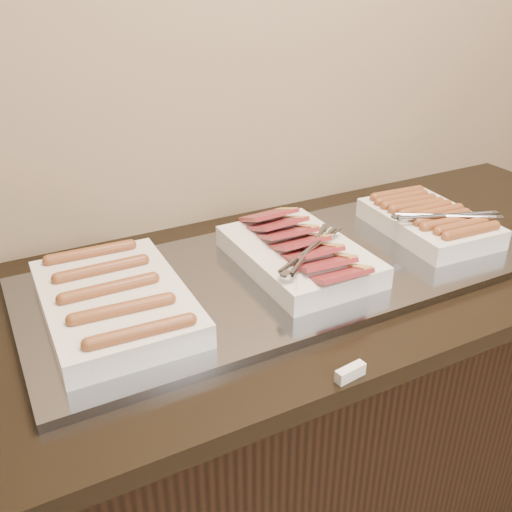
% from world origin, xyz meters
% --- Properties ---
extents(counter, '(2.06, 0.76, 0.90)m').
position_xyz_m(counter, '(0.00, 2.13, 0.45)').
color(counter, black).
rests_on(counter, ground).
extents(warming_tray, '(1.20, 0.50, 0.02)m').
position_xyz_m(warming_tray, '(0.00, 2.13, 0.91)').
color(warming_tray, gray).
rests_on(warming_tray, counter).
extents(dish_left, '(0.27, 0.40, 0.07)m').
position_xyz_m(dish_left, '(-0.41, 2.13, 0.95)').
color(dish_left, silver).
rests_on(dish_left, warming_tray).
extents(dish_center, '(0.26, 0.39, 0.09)m').
position_xyz_m(dish_center, '(0.02, 2.13, 0.95)').
color(dish_center, silver).
rests_on(dish_center, warming_tray).
extents(dish_right, '(0.27, 0.34, 0.08)m').
position_xyz_m(dish_right, '(0.40, 2.13, 0.95)').
color(dish_right, silver).
rests_on(dish_right, warming_tray).
extents(label_holder, '(0.06, 0.03, 0.02)m').
position_xyz_m(label_holder, '(-0.10, 1.77, 0.91)').
color(label_holder, silver).
rests_on(label_holder, counter).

